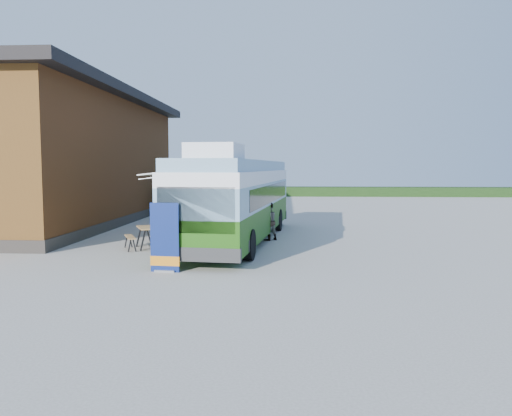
# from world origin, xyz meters

# --- Properties ---
(ground) EXTENTS (100.00, 100.00, 0.00)m
(ground) POSITION_xyz_m (0.00, 0.00, 0.00)
(ground) COLOR #BCB7AD
(ground) RESTS_ON ground
(barn) EXTENTS (9.60, 21.20, 7.50)m
(barn) POSITION_xyz_m (-10.50, 10.00, 3.59)
(barn) COLOR brown
(barn) RESTS_ON ground
(hedge) EXTENTS (40.00, 3.00, 1.00)m
(hedge) POSITION_xyz_m (8.00, 38.00, 0.50)
(hedge) COLOR #264419
(hedge) RESTS_ON ground
(bus) EXTENTS (4.16, 13.41, 4.06)m
(bus) POSITION_xyz_m (0.45, 3.53, 1.94)
(bus) COLOR #2A6B11
(bus) RESTS_ON ground
(awning) EXTENTS (3.40, 4.96, 0.55)m
(awning) POSITION_xyz_m (-1.65, 3.92, 2.95)
(awning) COLOR white
(awning) RESTS_ON ground
(banner) EXTENTS (0.93, 0.25, 2.15)m
(banner) POSITION_xyz_m (-1.20, -2.95, 0.88)
(banner) COLOR navy
(banner) RESTS_ON ground
(picnic_table) EXTENTS (1.94, 1.86, 0.87)m
(picnic_table) POSITION_xyz_m (-3.02, 1.35, 0.65)
(picnic_table) COLOR tan
(picnic_table) RESTS_ON ground
(person_a) EXTENTS (0.78, 0.75, 1.79)m
(person_a) POSITION_xyz_m (-4.50, 9.64, 0.90)
(person_a) COLOR #999999
(person_a) RESTS_ON ground
(person_b) EXTENTS (1.04, 1.01, 1.68)m
(person_b) POSITION_xyz_m (1.74, 3.91, 0.84)
(person_b) COLOR #999999
(person_b) RESTS_ON ground
(slurry_tanker) EXTENTS (2.24, 6.36, 2.35)m
(slurry_tanker) POSITION_xyz_m (-4.34, 16.95, 1.35)
(slurry_tanker) COLOR green
(slurry_tanker) RESTS_ON ground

